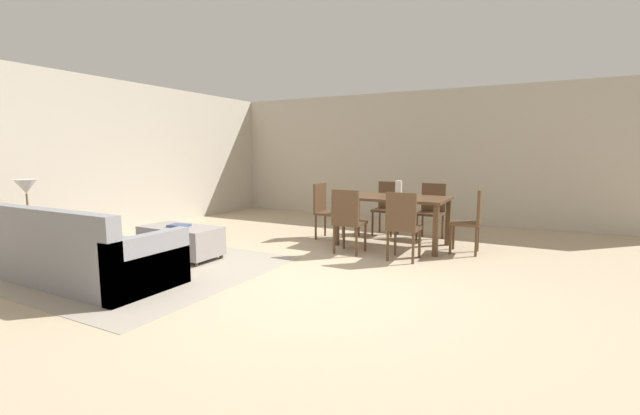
{
  "coord_description": "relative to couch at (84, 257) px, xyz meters",
  "views": [
    {
      "loc": [
        2.28,
        -3.87,
        1.43
      ],
      "look_at": [
        -0.5,
        1.3,
        0.66
      ],
      "focal_mm": 23.64,
      "sensor_mm": 36.0,
      "label": 1
    }
  ],
  "objects": [
    {
      "name": "dining_chair_head_west",
      "position": [
        1.25,
        3.39,
        0.24
      ],
      "size": [
        0.4,
        0.4,
        0.92
      ],
      "color": "#513823",
      "rests_on": "ground_plane"
    },
    {
      "name": "couch",
      "position": [
        0.0,
        0.0,
        0.0
      ],
      "size": [
        2.09,
        0.98,
        0.86
      ],
      "color": "gray",
      "rests_on": "ground_plane"
    },
    {
      "name": "dining_chair_far_left",
      "position": [
        2.03,
        4.25,
        0.24
      ],
      "size": [
        0.41,
        0.41,
        0.92
      ],
      "color": "#513823",
      "rests_on": "ground_plane"
    },
    {
      "name": "area_rug",
      "position": [
        0.07,
        0.66,
        -0.28
      ],
      "size": [
        3.0,
        2.8,
        0.01
      ],
      "primitive_type": "cube",
      "color": "gray",
      "rests_on": "ground_plane"
    },
    {
      "name": "wall_back",
      "position": [
        2.18,
        6.09,
        1.07
      ],
      "size": [
        9.0,
        0.12,
        2.7
      ],
      "primitive_type": "cube",
      "color": "#BCB2A0",
      "rests_on": "ground_plane"
    },
    {
      "name": "dining_chair_near_left",
      "position": [
        2.03,
        2.57,
        0.24
      ],
      "size": [
        0.41,
        0.41,
        0.92
      ],
      "color": "#513823",
      "rests_on": "ground_plane"
    },
    {
      "name": "ground_plane",
      "position": [
        2.18,
        1.09,
        -0.28
      ],
      "size": [
        10.8,
        10.8,
        0.0
      ],
      "primitive_type": "plane",
      "color": "tan"
    },
    {
      "name": "ottoman_table",
      "position": [
        0.14,
        1.27,
        -0.04
      ],
      "size": [
        1.09,
        0.56,
        0.44
      ],
      "color": "gray",
      "rests_on": "ground_plane"
    },
    {
      "name": "wall_left",
      "position": [
        -2.32,
        1.59,
        1.07
      ],
      "size": [
        0.12,
        11.0,
        2.7
      ],
      "primitive_type": "cube",
      "color": "#BCB2A0",
      "rests_on": "ground_plane"
    },
    {
      "name": "table_lamp",
      "position": [
        -1.34,
        0.14,
        0.69
      ],
      "size": [
        0.26,
        0.26,
        0.53
      ],
      "color": "brown",
      "rests_on": "side_table"
    },
    {
      "name": "dining_chair_head_east",
      "position": [
        3.57,
        3.42,
        0.24
      ],
      "size": [
        0.43,
        0.43,
        0.92
      ],
      "color": "#513823",
      "rests_on": "ground_plane"
    },
    {
      "name": "dining_chair_far_right",
      "position": [
        2.82,
        4.21,
        0.24
      ],
      "size": [
        0.41,
        0.41,
        0.92
      ],
      "color": "#513823",
      "rests_on": "ground_plane"
    },
    {
      "name": "side_table",
      "position": [
        -1.34,
        0.14,
        0.16
      ],
      "size": [
        0.4,
        0.4,
        0.57
      ],
      "color": "brown",
      "rests_on": "ground_plane"
    },
    {
      "name": "dining_table",
      "position": [
        2.4,
        3.41,
        0.39
      ],
      "size": [
        1.64,
        0.94,
        0.76
      ],
      "color": "#513823",
      "rests_on": "ground_plane"
    },
    {
      "name": "dining_chair_near_right",
      "position": [
        2.83,
        2.55,
        0.24
      ],
      "size": [
        0.41,
        0.41,
        0.92
      ],
      "color": "#513823",
      "rests_on": "ground_plane"
    },
    {
      "name": "book_on_ottoman",
      "position": [
        0.14,
        1.25,
        0.17
      ],
      "size": [
        0.29,
        0.25,
        0.03
      ],
      "primitive_type": "cube",
      "rotation": [
        0.0,
        0.0,
        0.19
      ],
      "color": "#3F4C72",
      "rests_on": "ottoman_table"
    },
    {
      "name": "vase_centerpiece",
      "position": [
        2.49,
        3.44,
        0.6
      ],
      "size": [
        0.1,
        0.1,
        0.24
      ],
      "primitive_type": "cylinder",
      "color": "silver",
      "rests_on": "dining_table"
    }
  ]
}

